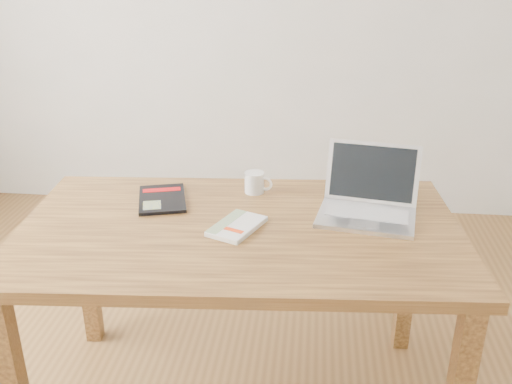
# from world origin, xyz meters

# --- Properties ---
(room) EXTENTS (4.04, 4.04, 2.70)m
(room) POSITION_xyz_m (-0.07, 0.00, 1.36)
(room) COLOR brown
(room) RESTS_ON ground
(desk) EXTENTS (1.53, 0.94, 0.75)m
(desk) POSITION_xyz_m (0.17, 0.19, 0.66)
(desk) COLOR brown
(desk) RESTS_ON ground
(white_guidebook) EXTENTS (0.19, 0.24, 0.02)m
(white_guidebook) POSITION_xyz_m (0.16, 0.17, 0.76)
(white_guidebook) COLOR silver
(white_guidebook) RESTS_ON desk
(black_guidebook) EXTENTS (0.23, 0.28, 0.01)m
(black_guidebook) POSITION_xyz_m (-0.14, 0.37, 0.76)
(black_guidebook) COLOR black
(black_guidebook) RESTS_ON desk
(laptop) EXTENTS (0.37, 0.34, 0.22)m
(laptop) POSITION_xyz_m (0.60, 0.34, 0.80)
(laptop) COLOR silver
(laptop) RESTS_ON desk
(coffee_mug) EXTENTS (0.11, 0.07, 0.08)m
(coffee_mug) POSITION_xyz_m (0.19, 0.48, 0.79)
(coffee_mug) COLOR white
(coffee_mug) RESTS_ON desk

